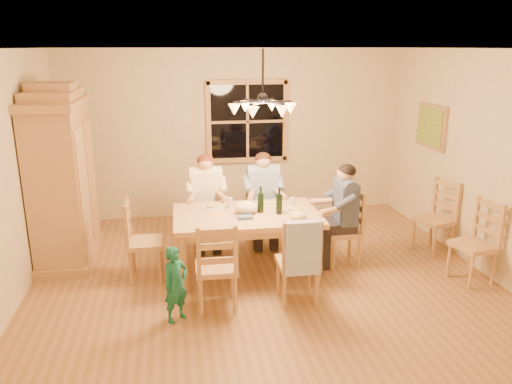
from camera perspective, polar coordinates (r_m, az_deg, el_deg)
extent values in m
plane|color=olive|center=(6.22, 0.70, -9.64)|extent=(5.50, 5.50, 0.00)
cube|color=white|center=(5.59, 0.80, 16.09)|extent=(5.50, 5.00, 0.02)
cube|color=#CABC8F|center=(8.18, -2.42, 6.65)|extent=(5.50, 0.02, 2.70)
cube|color=#CABC8F|center=(5.93, -26.41, 1.20)|extent=(0.02, 5.00, 2.70)
cube|color=#CABC8F|center=(6.80, 24.23, 3.23)|extent=(0.02, 5.00, 2.70)
cube|color=black|center=(8.15, -1.01, 8.06)|extent=(1.20, 0.03, 1.20)
cube|color=#AC764C|center=(8.13, -0.99, 8.04)|extent=(1.30, 0.06, 1.30)
cube|color=#A66F48|center=(7.75, 19.42, 7.08)|extent=(0.04, 0.78, 0.64)
cube|color=#1E6B2D|center=(7.73, 19.22, 7.08)|extent=(0.02, 0.68, 0.54)
cylinder|color=black|center=(5.60, 0.79, 13.38)|extent=(0.02, 0.02, 0.53)
sphere|color=black|center=(5.62, 0.78, 10.68)|extent=(0.12, 0.12, 0.12)
cylinder|color=black|center=(5.65, 2.40, 10.29)|extent=(0.34, 0.02, 0.02)
cone|color=#FFB259|center=(5.70, 3.99, 9.50)|extent=(0.13, 0.13, 0.12)
cylinder|color=black|center=(5.77, 1.32, 10.43)|extent=(0.19, 0.31, 0.02)
cone|color=#FFB259|center=(5.93, 1.83, 9.81)|extent=(0.13, 0.13, 0.12)
cylinder|color=black|center=(5.74, -0.27, 10.40)|extent=(0.19, 0.31, 0.02)
cone|color=#FFB259|center=(5.87, -1.27, 9.75)|extent=(0.13, 0.13, 0.12)
cylinder|color=black|center=(5.59, -0.86, 10.24)|extent=(0.34, 0.02, 0.02)
cone|color=#FFB259|center=(5.58, -2.50, 9.39)|extent=(0.13, 0.13, 0.12)
cylinder|color=black|center=(5.47, 0.21, 10.11)|extent=(0.19, 0.31, 0.02)
cone|color=#FFB259|center=(5.33, -0.39, 9.08)|extent=(0.13, 0.13, 0.12)
cylinder|color=black|center=(5.50, 1.88, 10.13)|extent=(0.19, 0.31, 0.02)
cone|color=#FFB259|center=(5.39, 3.01, 9.14)|extent=(0.13, 0.13, 0.12)
cube|color=#A66F48|center=(6.87, -21.23, 0.68)|extent=(0.60, 1.30, 2.00)
cube|color=#A66F48|center=(6.69, -22.16, 9.37)|extent=(0.66, 1.40, 0.10)
cube|color=#A66F48|center=(6.68, -22.25, 10.22)|extent=(0.58, 1.00, 0.12)
cube|color=#A66F48|center=(6.67, -22.34, 11.07)|extent=(0.52, 0.55, 0.10)
cube|color=#AC764C|center=(6.50, -19.10, 0.04)|extent=(0.03, 0.55, 1.60)
cube|color=#AC764C|center=(7.13, -18.30, 1.51)|extent=(0.03, 0.55, 1.60)
cube|color=#A66F48|center=(7.17, -20.46, -6.57)|extent=(0.66, 1.40, 0.12)
cube|color=tan|center=(6.10, -1.07, -2.73)|extent=(1.79, 1.11, 0.06)
cube|color=#AC764C|center=(6.13, -1.06, -3.44)|extent=(1.64, 0.96, 0.10)
cylinder|color=#AC764C|center=(5.78, -8.28, -8.08)|extent=(0.09, 0.09, 0.70)
cylinder|color=#AC764C|center=(5.99, 7.10, -7.14)|extent=(0.09, 0.09, 0.70)
cylinder|color=#AC764C|center=(6.60, -8.40, -4.93)|extent=(0.09, 0.09, 0.70)
cylinder|color=#AC764C|center=(6.78, 5.07, -4.21)|extent=(0.09, 0.09, 0.70)
cube|color=#AC764C|center=(6.95, -5.64, -2.85)|extent=(0.45, 0.43, 0.06)
cube|color=#AC764C|center=(6.86, -5.70, -0.72)|extent=(0.38, 0.06, 0.54)
cube|color=#AC764C|center=(7.03, 0.80, -2.54)|extent=(0.45, 0.43, 0.06)
cube|color=#AC764C|center=(6.95, 0.81, -0.43)|extent=(0.38, 0.06, 0.54)
cube|color=#AC764C|center=(5.39, -4.55, -8.67)|extent=(0.45, 0.43, 0.06)
cube|color=#AC764C|center=(5.28, -4.62, -6.01)|extent=(0.38, 0.06, 0.54)
cube|color=#AC764C|center=(5.52, 4.78, -8.06)|extent=(0.45, 0.43, 0.06)
cube|color=#AC764C|center=(5.41, 4.85, -5.46)|extent=(0.38, 0.06, 0.54)
cube|color=#AC764C|center=(6.17, -12.54, -5.71)|extent=(0.43, 0.45, 0.06)
cube|color=#AC764C|center=(6.07, -12.70, -3.34)|extent=(0.06, 0.38, 0.54)
cube|color=#AC764C|center=(6.47, 9.87, -4.49)|extent=(0.43, 0.45, 0.06)
cube|color=#AC764C|center=(6.38, 9.99, -2.22)|extent=(0.06, 0.38, 0.54)
cube|color=#F4E3BC|center=(6.83, -5.73, 0.24)|extent=(0.40, 0.23, 0.52)
cube|color=#262328|center=(6.92, -5.66, -2.23)|extent=(0.39, 0.43, 0.14)
sphere|color=tan|center=(6.73, -5.82, 3.35)|extent=(0.21, 0.21, 0.21)
ellipsoid|color=#592614|center=(6.73, -5.83, 3.60)|extent=(0.22, 0.22, 0.17)
cube|color=teal|center=(6.91, 0.82, 0.52)|extent=(0.40, 0.23, 0.52)
cube|color=#262328|center=(7.00, 0.81, -1.92)|extent=(0.39, 0.43, 0.14)
sphere|color=tan|center=(6.82, 0.83, 3.60)|extent=(0.21, 0.21, 0.21)
ellipsoid|color=#381E11|center=(6.81, 0.83, 3.84)|extent=(0.22, 0.22, 0.17)
cube|color=#414D68|center=(6.34, 10.04, -1.19)|extent=(0.23, 0.40, 0.52)
cube|color=#262328|center=(6.44, 9.91, -3.82)|extent=(0.43, 0.39, 0.14)
sphere|color=tan|center=(6.24, 10.21, 2.14)|extent=(0.21, 0.21, 0.21)
ellipsoid|color=black|center=(6.24, 10.23, 2.40)|extent=(0.22, 0.22, 0.17)
cube|color=#A1B6DA|center=(5.25, 5.33, -6.42)|extent=(0.38, 0.11, 0.58)
cylinder|color=black|center=(6.09, 0.53, -0.85)|extent=(0.08, 0.08, 0.33)
cylinder|color=black|center=(6.04, 2.67, -1.00)|extent=(0.08, 0.08, 0.33)
cylinder|color=white|center=(6.33, -4.93, -1.72)|extent=(0.26, 0.26, 0.02)
cylinder|color=white|center=(6.42, 1.64, -1.38)|extent=(0.26, 0.26, 0.02)
cylinder|color=white|center=(6.20, 4.53, -2.10)|extent=(0.26, 0.26, 0.02)
cylinder|color=silver|center=(6.26, -2.99, -1.29)|extent=(0.06, 0.06, 0.14)
cylinder|color=silver|center=(6.29, 4.18, -1.24)|extent=(0.06, 0.06, 0.14)
ellipsoid|color=#CBC387|center=(5.86, 4.87, -2.73)|extent=(0.20, 0.20, 0.11)
cube|color=#45597F|center=(5.92, -1.27, -2.88)|extent=(0.18, 0.14, 0.03)
ellipsoid|color=beige|center=(6.07, -1.10, -1.77)|extent=(0.28, 0.22, 0.15)
imported|color=#176954|center=(5.20, -9.17, -10.36)|extent=(0.35, 0.33, 0.81)
cube|color=#AC764C|center=(6.48, 23.58, -5.66)|extent=(0.50, 0.52, 0.06)
cube|color=#AC764C|center=(6.39, 23.85, -3.41)|extent=(0.13, 0.38, 0.54)
cube|color=#AC764C|center=(7.20, 19.69, -3.05)|extent=(0.54, 0.55, 0.06)
cube|color=#AC764C|center=(7.12, 19.90, -1.00)|extent=(0.17, 0.38, 0.54)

